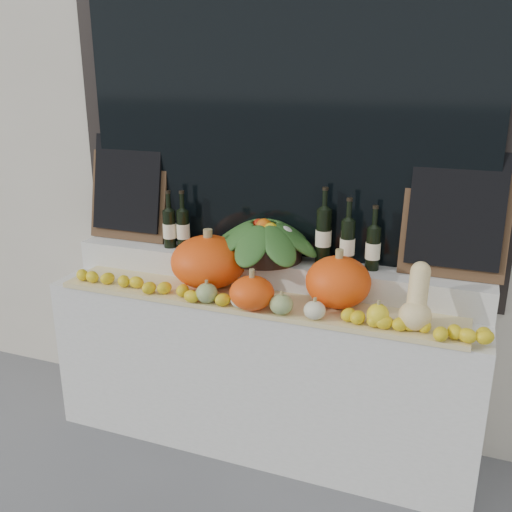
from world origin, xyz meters
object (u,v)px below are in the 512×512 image
butternut_squash (417,302)px  produce_bowl (264,239)px  pumpkin_right (338,282)px  wine_bottle_tall (324,235)px  pumpkin_left (209,262)px

butternut_squash → produce_bowl: 0.90m
pumpkin_right → produce_bowl: (-0.46, 0.19, 0.12)m
pumpkin_right → wine_bottle_tall: 0.32m
pumpkin_left → produce_bowl: 0.32m
wine_bottle_tall → butternut_squash: bearing=-33.2°
produce_bowl → wine_bottle_tall: wine_bottle_tall is taller
pumpkin_left → produce_bowl: size_ratio=0.63×
pumpkin_left → produce_bowl: bearing=34.4°
pumpkin_right → wine_bottle_tall: bearing=120.8°
pumpkin_right → pumpkin_left: bearing=178.4°
butternut_squash → wine_bottle_tall: bearing=146.8°
pumpkin_right → produce_bowl: bearing=157.3°
pumpkin_right → produce_bowl: size_ratio=0.50×
butternut_squash → pumpkin_left: bearing=173.3°
pumpkin_left → wine_bottle_tall: size_ratio=1.00×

